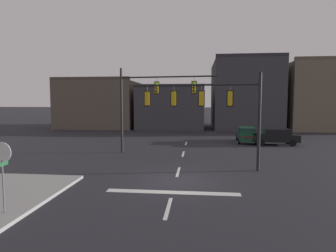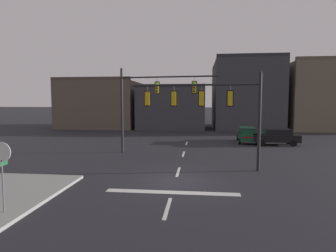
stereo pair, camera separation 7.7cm
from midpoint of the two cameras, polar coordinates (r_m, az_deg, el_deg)
ground_plane at (r=15.80m, az=1.42°, el=-10.94°), size 400.00×400.00×0.00m
stop_bar_paint at (r=13.89m, az=0.74°, el=-13.17°), size 6.40×0.50×0.01m
lane_centreline at (r=17.72m, az=1.94°, el=-9.17°), size 0.16×26.40×0.01m
signal_mast_near_side at (r=18.25m, az=8.44°, el=4.47°), size 8.27×1.01×6.16m
signal_mast_far_side at (r=23.47m, az=-4.17°, el=5.89°), size 7.98×0.92×7.12m
stop_sign at (r=12.30m, az=-30.51°, el=-5.95°), size 0.76×0.64×2.83m
car_lot_nearside at (r=31.28m, az=15.41°, el=-1.60°), size 2.15×4.55×1.61m
car_lot_middle at (r=30.24m, az=20.70°, el=-1.96°), size 4.51×2.03×1.61m
building_row at (r=47.51m, az=12.87°, el=4.93°), size 54.19×13.68×11.06m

